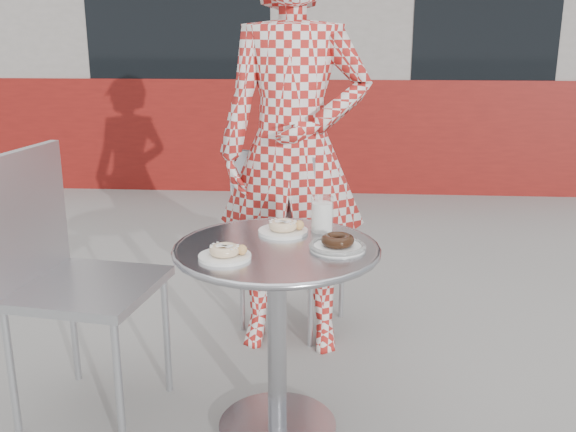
# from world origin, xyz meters

# --- Properties ---
(ground) EXTENTS (60.00, 60.00, 0.00)m
(ground) POSITION_xyz_m (0.00, 0.00, 0.00)
(ground) COLOR gray
(ground) RESTS_ON ground
(storefront) EXTENTS (6.02, 4.55, 3.00)m
(storefront) POSITION_xyz_m (-0.00, 5.56, 1.49)
(storefront) COLOR gray
(storefront) RESTS_ON ground
(bistro_table) EXTENTS (0.69, 0.69, 0.70)m
(bistro_table) POSITION_xyz_m (-0.02, -0.03, 0.53)
(bistro_table) COLOR #B6B6BA
(bistro_table) RESTS_ON ground
(chair_far) EXTENTS (0.55, 0.56, 0.88)m
(chair_far) POSITION_xyz_m (-0.03, 0.85, 0.27)
(chair_far) COLOR #AFB2B7
(chair_far) RESTS_ON ground
(chair_left) EXTENTS (0.54, 0.53, 0.99)m
(chair_left) POSITION_xyz_m (-0.72, 0.04, 0.30)
(chair_left) COLOR #AFB2B7
(chair_left) RESTS_ON ground
(seated_person) EXTENTS (0.66, 0.44, 1.78)m
(seated_person) POSITION_xyz_m (-0.01, 0.68, 0.89)
(seated_person) COLOR #AA1E1A
(seated_person) RESTS_ON ground
(plate_far) EXTENTS (0.18, 0.18, 0.05)m
(plate_far) POSITION_xyz_m (-0.01, 0.11, 0.72)
(plate_far) COLOR white
(plate_far) RESTS_ON bistro_table
(plate_near) EXTENTS (0.17, 0.17, 0.04)m
(plate_near) POSITION_xyz_m (-0.17, -0.16, 0.72)
(plate_near) COLOR white
(plate_near) RESTS_ON bistro_table
(plate_checker) EXTENTS (0.19, 0.19, 0.05)m
(plate_checker) POSITION_xyz_m (0.18, -0.05, 0.71)
(plate_checker) COLOR white
(plate_checker) RESTS_ON bistro_table
(milk_cup) EXTENTS (0.08, 0.08, 0.13)m
(milk_cup) POSITION_xyz_m (0.12, 0.14, 0.76)
(milk_cup) COLOR white
(milk_cup) RESTS_ON bistro_table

